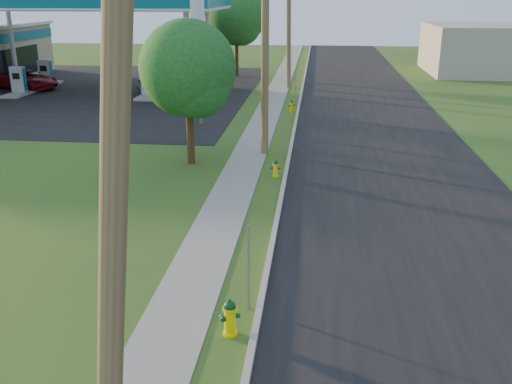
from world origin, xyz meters
TOP-DOWN VIEW (x-y plane):
  - road at (4.50, 10.00)m, footprint 8.00×120.00m
  - curb at (0.50, 10.00)m, footprint 0.15×120.00m
  - sidewalk at (-1.25, 10.00)m, footprint 1.50×120.00m
  - forecourt at (-16.00, 32.00)m, footprint 26.00×28.00m
  - utility_pole_near at (-0.60, -1.00)m, footprint 1.40×0.32m
  - utility_pole_mid at (-0.60, 17.00)m, footprint 1.40×0.32m
  - utility_pole_far at (-0.60, 35.00)m, footprint 1.40×0.32m
  - sign_post_near at (0.25, 4.20)m, footprint 0.05×0.04m
  - sign_post_mid at (0.25, 16.00)m, footprint 0.05×0.04m
  - sign_post_far at (0.25, 28.20)m, footprint 0.05×0.04m
  - gas_canopy at (-14.00, 32.00)m, footprint 18.18×9.18m
  - fuel_pump_nw at (-18.50, 30.00)m, footprint 1.20×3.20m
  - fuel_pump_ne at (-9.50, 30.00)m, footprint 1.20×3.20m
  - fuel_pump_sw at (-18.50, 34.00)m, footprint 1.20×3.20m
  - fuel_pump_se at (-9.50, 34.00)m, footprint 1.20×3.20m
  - price_pylon at (-4.50, 22.50)m, footprint 0.34×2.04m
  - tree_verge at (-3.34, 15.14)m, footprint 3.77×3.77m
  - tree_lot at (-5.01, 40.46)m, footprint 4.81×4.81m
  - hydrant_near at (-0.01, 3.15)m, footprint 0.42×0.37m
  - hydrant_mid at (0.13, 13.75)m, footprint 0.36×0.32m
  - hydrant_far at (0.11, 26.17)m, footprint 0.38×0.34m
  - car_red at (-19.15, 32.32)m, footprint 5.45×4.13m
  - car_silver at (-8.71, 31.34)m, footprint 4.36×2.88m

SIDE VIEW (x-z plane):
  - road at x=4.50m, z-range 0.00..0.02m
  - forecourt at x=-16.00m, z-range 0.00..0.02m
  - sidewalk at x=-1.25m, z-range 0.00..0.03m
  - curb at x=0.50m, z-range 0.00..0.15m
  - hydrant_mid at x=0.13m, z-range -0.01..0.68m
  - hydrant_far at x=0.11m, z-range -0.01..0.73m
  - hydrant_near at x=-0.01m, z-range -0.01..0.80m
  - car_red at x=-19.15m, z-range 0.00..1.38m
  - car_silver at x=-8.71m, z-range 0.00..1.38m
  - fuel_pump_nw at x=-18.50m, z-range -0.23..1.67m
  - fuel_pump_ne at x=-9.50m, z-range -0.23..1.67m
  - fuel_pump_sw at x=-18.50m, z-range -0.23..1.67m
  - fuel_pump_se at x=-9.50m, z-range -0.23..1.67m
  - sign_post_near at x=0.25m, z-range 0.00..2.00m
  - sign_post_mid at x=0.25m, z-range 0.00..2.00m
  - sign_post_far at x=0.25m, z-range 0.00..2.00m
  - tree_verge at x=-3.34m, z-range 0.82..6.54m
  - tree_lot at x=-5.01m, z-range 1.05..8.34m
  - utility_pole_near at x=-0.60m, z-range 0.06..9.54m
  - utility_pole_far at x=-0.60m, z-range 0.05..9.56m
  - utility_pole_mid at x=-0.60m, z-range 0.05..9.85m
  - price_pylon at x=-4.50m, z-range 2.01..8.86m
  - gas_canopy at x=-14.00m, z-range 2.70..9.10m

